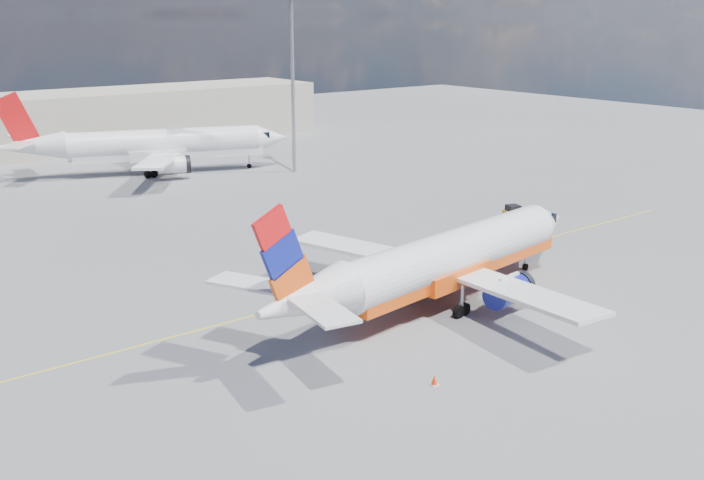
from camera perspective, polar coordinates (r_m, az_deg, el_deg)
ground at (r=54.94m, az=4.24°, el=-3.84°), size 240.00×240.00×0.00m
taxi_line at (r=57.06m, az=2.22°, el=-3.03°), size 70.00×0.15×0.01m
terminal_main at (r=120.82m, az=-18.63°, el=8.28°), size 70.00×14.00×8.00m
main_jet at (r=51.98m, az=6.68°, el=-1.44°), size 31.03×24.26×9.38m
second_jet at (r=98.25m, az=-14.08°, el=6.69°), size 33.89×25.66×10.33m
gse_tug at (r=74.43m, az=11.86°, el=1.85°), size 2.70×2.11×1.72m
traffic_cone at (r=41.88m, az=6.01°, el=-10.08°), size 0.41×0.41×0.58m
floodlight_mast at (r=95.59m, az=-4.36°, el=12.47°), size 1.55×1.55×21.21m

